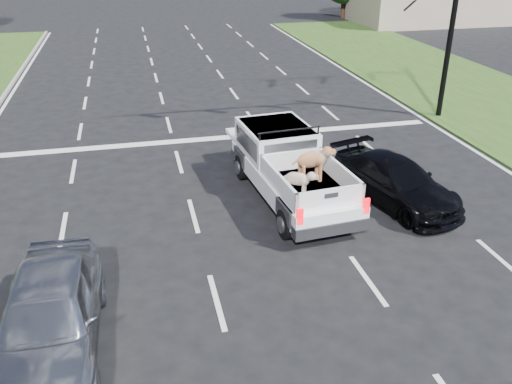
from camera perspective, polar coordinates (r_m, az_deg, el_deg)
ground at (r=12.27m, az=4.07°, el=-10.31°), size 160.00×160.00×0.00m
road_markings at (r=17.80m, az=-2.05°, el=1.97°), size 17.75×60.00×0.01m
traffic_signal at (r=22.54m, az=14.86°, el=18.77°), size 9.11×0.31×7.00m
building_right at (r=50.42m, az=17.72°, el=18.67°), size 12.00×7.00×3.60m
pickup_truck at (r=15.92m, az=3.44°, el=2.75°), size 2.54×5.80×2.11m
silver_sedan at (r=11.00m, az=-20.96°, el=-12.08°), size 1.95×4.64×1.57m
black_coupe at (r=16.22m, az=14.45°, el=1.09°), size 2.97×4.77×1.29m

